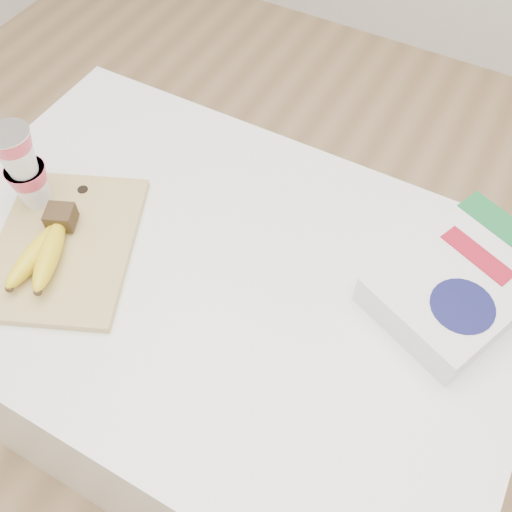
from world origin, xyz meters
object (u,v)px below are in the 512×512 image
at_px(yogurt_stack, 23,167).
at_px(cutting_board, 65,245).
at_px(table, 225,368).
at_px(bananas, 45,248).
at_px(cereal_box, 462,282).

bearing_deg(yogurt_stack, cutting_board, -26.79).
relative_size(table, bananas, 5.57).
bearing_deg(cutting_board, table, -5.38).
relative_size(cutting_board, cereal_box, 0.93).
relative_size(cutting_board, bananas, 1.68).
bearing_deg(cutting_board, bananas, -120.60).
bearing_deg(cutting_board, cereal_box, -2.59).
xyz_separation_m(table, cutting_board, (-0.26, -0.09, 0.41)).
distance_m(bananas, cereal_box, 0.70).
distance_m(table, cutting_board, 0.49).
distance_m(table, bananas, 0.53).
distance_m(yogurt_stack, cereal_box, 0.77).
xyz_separation_m(cutting_board, cereal_box, (0.64, 0.25, 0.02)).
xyz_separation_m(cutting_board, bananas, (-0.00, -0.03, 0.03)).
height_order(cutting_board, yogurt_stack, yogurt_stack).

